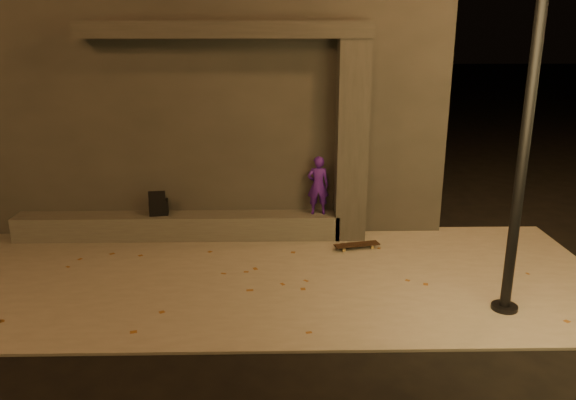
{
  "coord_description": "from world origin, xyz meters",
  "views": [
    {
      "loc": [
        0.35,
        -6.19,
        3.78
      ],
      "look_at": [
        0.52,
        2.0,
        1.29
      ],
      "focal_mm": 35.0,
      "sensor_mm": 36.0,
      "label": 1
    }
  ],
  "objects_px": {
    "skateboarder": "(318,185)",
    "street_lamp_0": "(541,16)",
    "backpack": "(159,206)",
    "skateboard": "(357,245)",
    "column": "(351,142)"
  },
  "relations": [
    {
      "from": "skateboarder",
      "to": "street_lamp_0",
      "type": "bearing_deg",
      "value": 129.72
    },
    {
      "from": "backpack",
      "to": "skateboard",
      "type": "height_order",
      "value": "backpack"
    },
    {
      "from": "column",
      "to": "skateboarder",
      "type": "distance_m",
      "value": 1.0
    },
    {
      "from": "skateboarder",
      "to": "street_lamp_0",
      "type": "xyz_separation_m",
      "value": [
        2.41,
        -2.94,
        2.89
      ]
    },
    {
      "from": "backpack",
      "to": "skateboard",
      "type": "xyz_separation_m",
      "value": [
        3.61,
        -0.65,
        -0.54
      ]
    },
    {
      "from": "column",
      "to": "backpack",
      "type": "relative_size",
      "value": 7.5
    },
    {
      "from": "street_lamp_0",
      "to": "column",
      "type": "bearing_deg",
      "value": 121.74
    },
    {
      "from": "backpack",
      "to": "street_lamp_0",
      "type": "xyz_separation_m",
      "value": [
        5.36,
        -2.94,
        3.28
      ]
    },
    {
      "from": "column",
      "to": "skateboard",
      "type": "height_order",
      "value": "column"
    },
    {
      "from": "backpack",
      "to": "street_lamp_0",
      "type": "distance_m",
      "value": 6.94
    },
    {
      "from": "skateboard",
      "to": "street_lamp_0",
      "type": "bearing_deg",
      "value": -65.66
    },
    {
      "from": "skateboarder",
      "to": "skateboard",
      "type": "xyz_separation_m",
      "value": [
        0.66,
        -0.65,
        -0.93
      ]
    },
    {
      "from": "skateboarder",
      "to": "street_lamp_0",
      "type": "relative_size",
      "value": 0.16
    },
    {
      "from": "skateboarder",
      "to": "backpack",
      "type": "relative_size",
      "value": 2.29
    },
    {
      "from": "skateboarder",
      "to": "skateboard",
      "type": "bearing_deg",
      "value": 135.81
    }
  ]
}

